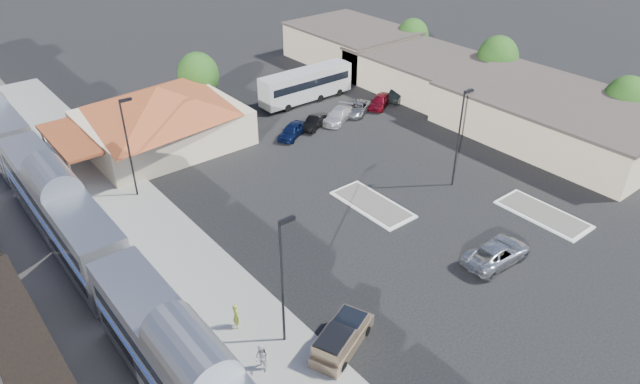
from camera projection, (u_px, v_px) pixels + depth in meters
ground at (353, 233)px, 45.18m from camera, size 280.00×280.00×0.00m
railbed at (48, 291)px, 39.22m from camera, size 16.00×100.00×0.12m
platform at (180, 254)px, 42.70m from camera, size 5.50×92.00×0.18m
passenger_train at (61, 213)px, 42.45m from camera, size 3.00×104.00×5.55m
freight_cars at (23, 352)px, 32.01m from camera, size 2.80×46.00×4.00m
station_depot at (161, 116)px, 57.08m from camera, size 18.35×12.24×6.20m
buildings_east at (448, 79)px, 68.50m from camera, size 14.40×51.40×4.80m
traffic_island_south at (372, 204)px, 48.60m from camera, size 3.30×7.50×0.21m
traffic_island_north at (543, 214)px, 47.30m from camera, size 3.30×7.50×0.21m
lamp_plat_s at (283, 274)px, 32.57m from camera, size 1.08×0.25×9.00m
lamp_plat_n at (128, 141)px, 47.21m from camera, size 1.08×0.25×9.00m
lamp_lot at (460, 131)px, 48.88m from camera, size 1.08×0.25×9.00m
tree_east_a at (626, 100)px, 58.70m from camera, size 4.56×4.56×6.42m
tree_east_b at (497, 58)px, 69.18m from camera, size 4.94×4.94×6.96m
tree_east_c at (412, 36)px, 78.74m from camera, size 4.41×4.41×6.21m
tree_depot at (198, 75)px, 64.66m from camera, size 4.71×4.71×6.63m
pickup_truck at (343, 337)px, 34.47m from camera, size 5.47×3.70×1.78m
suv at (497, 253)px, 41.67m from camera, size 5.81×2.82×1.59m
coach_bus at (306, 84)px, 67.39m from camera, size 11.94×2.71×3.82m
person_a at (236, 316)px, 35.65m from camera, size 0.55×0.74×1.84m
person_b at (262, 358)px, 32.66m from camera, size 0.84×1.01×1.88m
parked_car_a at (292, 131)px, 59.69m from camera, size 4.55×3.56×1.45m
parked_car_b at (314, 122)px, 61.64m from camera, size 4.21×3.15×1.33m
parked_car_c at (338, 115)px, 63.12m from camera, size 5.39×4.08×1.46m
parked_car_d at (358, 108)px, 65.08m from camera, size 5.03×4.17×1.28m
parked_car_e at (380, 101)px, 66.54m from camera, size 4.73×3.61×1.50m
parked_car_f at (397, 94)px, 68.45m from camera, size 4.75×3.43×1.49m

